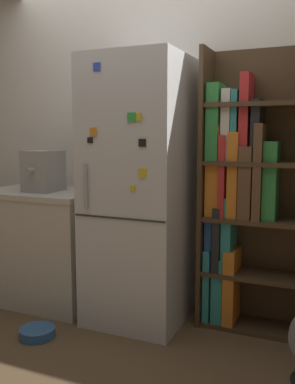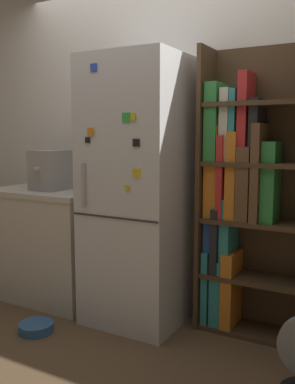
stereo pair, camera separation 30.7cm
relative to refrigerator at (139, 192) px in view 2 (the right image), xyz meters
The scene contains 7 objects.
ground_plane 0.95m from the refrigerator, 89.99° to the right, with size 16.00×16.00×0.00m, color brown.
wall_back 0.50m from the refrigerator, 90.00° to the left, with size 8.00×0.05×2.60m.
refrigerator is the anchor object (origin of this frame).
bookshelf 0.81m from the refrigerator, 14.05° to the left, with size 0.99×0.32×1.94m.
kitchen_counter 0.99m from the refrigerator, behind, with size 0.94×0.64×0.91m.
espresso_machine 0.84m from the refrigerator, behind, with size 0.24×0.33×0.32m.
pet_bowl 1.18m from the refrigerator, 132.08° to the right, with size 0.24×0.24×0.06m.
Camera 2 is at (1.54, -2.50, 1.36)m, focal length 40.00 mm.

